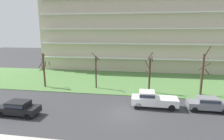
{
  "coord_description": "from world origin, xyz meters",
  "views": [
    {
      "loc": [
        1.52,
        -18.88,
        8.85
      ],
      "look_at": [
        -2.45,
        6.0,
        3.68
      ],
      "focal_mm": 29.59,
      "sensor_mm": 36.0,
      "label": 1
    }
  ],
  "objects_px": {
    "tree_far_left": "(44,69)",
    "sedan_black_center_left": "(19,107)",
    "tree_center": "(149,74)",
    "tree_right": "(203,73)",
    "sedan_gray_near_left": "(207,103)",
    "tree_left": "(96,71)",
    "pickup_white_center_right": "(152,99)"
  },
  "relations": [
    {
      "from": "pickup_white_center_right",
      "to": "sedan_gray_near_left",
      "type": "bearing_deg",
      "value": 179.9
    },
    {
      "from": "tree_right",
      "to": "sedan_black_center_left",
      "type": "relative_size",
      "value": 1.59
    },
    {
      "from": "tree_far_left",
      "to": "pickup_white_center_right",
      "type": "xyz_separation_m",
      "value": [
        16.98,
        -5.82,
        -1.99
      ]
    },
    {
      "from": "tree_left",
      "to": "pickup_white_center_right",
      "type": "height_order",
      "value": "tree_left"
    },
    {
      "from": "tree_far_left",
      "to": "sedan_black_center_left",
      "type": "bearing_deg",
      "value": -76.0
    },
    {
      "from": "tree_center",
      "to": "sedan_black_center_left",
      "type": "distance_m",
      "value": 17.56
    },
    {
      "from": "tree_far_left",
      "to": "sedan_gray_near_left",
      "type": "bearing_deg",
      "value": -14.11
    },
    {
      "from": "tree_left",
      "to": "sedan_gray_near_left",
      "type": "distance_m",
      "value": 16.15
    },
    {
      "from": "sedan_black_center_left",
      "to": "tree_far_left",
      "type": "bearing_deg",
      "value": 105.08
    },
    {
      "from": "pickup_white_center_right",
      "to": "tree_right",
      "type": "bearing_deg",
      "value": -142.01
    },
    {
      "from": "tree_center",
      "to": "pickup_white_center_right",
      "type": "distance_m",
      "value": 5.92
    },
    {
      "from": "tree_center",
      "to": "tree_right",
      "type": "xyz_separation_m",
      "value": [
        7.35,
        -0.0,
        0.34
      ]
    },
    {
      "from": "tree_far_left",
      "to": "sedan_gray_near_left",
      "type": "relative_size",
      "value": 1.26
    },
    {
      "from": "tree_left",
      "to": "tree_center",
      "type": "xyz_separation_m",
      "value": [
        8.29,
        -0.81,
        0.06
      ]
    },
    {
      "from": "tree_left",
      "to": "tree_right",
      "type": "distance_m",
      "value": 15.68
    },
    {
      "from": "pickup_white_center_right",
      "to": "sedan_black_center_left",
      "type": "bearing_deg",
      "value": 17.24
    },
    {
      "from": "tree_far_left",
      "to": "sedan_gray_near_left",
      "type": "xyz_separation_m",
      "value": [
        23.17,
        -5.82,
        -2.13
      ]
    },
    {
      "from": "tree_far_left",
      "to": "tree_center",
      "type": "distance_m",
      "value": 16.78
    },
    {
      "from": "tree_far_left",
      "to": "tree_left",
      "type": "distance_m",
      "value": 8.51
    },
    {
      "from": "tree_center",
      "to": "tree_right",
      "type": "bearing_deg",
      "value": -0.03
    },
    {
      "from": "tree_left",
      "to": "tree_center",
      "type": "relative_size",
      "value": 0.97
    },
    {
      "from": "tree_left",
      "to": "pickup_white_center_right",
      "type": "bearing_deg",
      "value": -37.13
    },
    {
      "from": "tree_center",
      "to": "sedan_black_center_left",
      "type": "xyz_separation_m",
      "value": [
        -14.21,
        -10.12,
        -2.02
      ]
    },
    {
      "from": "tree_center",
      "to": "sedan_gray_near_left",
      "type": "distance_m",
      "value": 8.74
    },
    {
      "from": "tree_far_left",
      "to": "pickup_white_center_right",
      "type": "height_order",
      "value": "tree_far_left"
    },
    {
      "from": "tree_left",
      "to": "tree_far_left",
      "type": "bearing_deg",
      "value": -175.93
    },
    {
      "from": "sedan_gray_near_left",
      "to": "tree_left",
      "type": "bearing_deg",
      "value": -23.54
    },
    {
      "from": "tree_far_left",
      "to": "sedan_black_center_left",
      "type": "xyz_separation_m",
      "value": [
        2.57,
        -10.32,
        -2.13
      ]
    },
    {
      "from": "sedan_gray_near_left",
      "to": "tree_far_left",
      "type": "bearing_deg",
      "value": -14.01
    },
    {
      "from": "tree_far_left",
      "to": "tree_center",
      "type": "xyz_separation_m",
      "value": [
        16.78,
        -0.21,
        -0.12
      ]
    },
    {
      "from": "tree_right",
      "to": "pickup_white_center_right",
      "type": "height_order",
      "value": "tree_right"
    },
    {
      "from": "sedan_gray_near_left",
      "to": "tree_right",
      "type": "bearing_deg",
      "value": -99.66
    }
  ]
}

